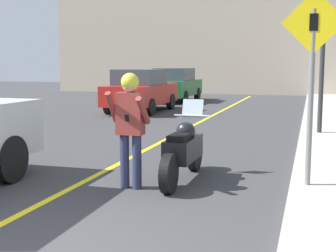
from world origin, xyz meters
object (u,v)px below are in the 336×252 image
(motorcycle, at_px, (183,151))
(crossing_sign, at_px, (312,70))
(traffic_light, at_px, (323,45))
(parked_car_green, at_px, (175,85))
(parked_car_red, at_px, (141,90))
(person_biker, at_px, (130,118))

(motorcycle, height_order, crossing_sign, crossing_sign)
(traffic_light, bearing_deg, motorcycle, -111.46)
(traffic_light, bearing_deg, parked_car_green, 124.51)
(crossing_sign, height_order, parked_car_red, crossing_sign)
(motorcycle, distance_m, parked_car_red, 11.19)
(traffic_light, bearing_deg, parked_car_red, 145.06)
(motorcycle, relative_size, parked_car_red, 0.52)
(person_biker, relative_size, crossing_sign, 0.62)
(person_biker, height_order, parked_car_red, person_biker)
(motorcycle, distance_m, crossing_sign, 2.34)
(person_biker, relative_size, parked_car_green, 0.42)
(person_biker, height_order, crossing_sign, crossing_sign)
(crossing_sign, distance_m, parked_car_red, 12.24)
(crossing_sign, bearing_deg, traffic_light, 87.62)
(crossing_sign, height_order, parked_car_green, crossing_sign)
(person_biker, xyz_separation_m, crossing_sign, (2.58, 0.59, 0.72))
(motorcycle, bearing_deg, parked_car_green, 106.73)
(crossing_sign, bearing_deg, person_biker, -167.12)
(crossing_sign, xyz_separation_m, traffic_light, (0.24, 5.65, 0.58))
(traffic_light, xyz_separation_m, parked_car_red, (-6.71, 4.69, -1.52))
(crossing_sign, xyz_separation_m, parked_car_red, (-6.48, 10.34, -0.95))
(traffic_light, distance_m, parked_car_green, 12.14)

